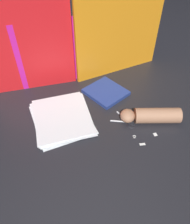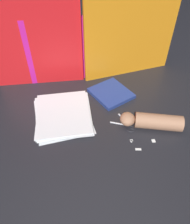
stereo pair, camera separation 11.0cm
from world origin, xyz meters
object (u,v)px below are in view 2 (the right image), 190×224
object	(u,v)px
book_closed	(111,93)
hand_forearm	(152,121)
paper_stack	(63,114)
scissors	(128,125)

from	to	relation	value
book_closed	hand_forearm	xyz separation A→B (m)	(0.13, -0.29, 0.03)
paper_stack	book_closed	distance (m)	0.32
scissors	paper_stack	bearing A→B (deg)	156.75
paper_stack	book_closed	bearing A→B (deg)	22.70
paper_stack	hand_forearm	world-z (taller)	hand_forearm
scissors	hand_forearm	world-z (taller)	hand_forearm
paper_stack	scissors	bearing A→B (deg)	-23.25
scissors	book_closed	bearing A→B (deg)	95.58
paper_stack	hand_forearm	xyz separation A→B (m)	(0.43, -0.17, 0.03)
scissors	hand_forearm	size ratio (longest dim) A/B	0.46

